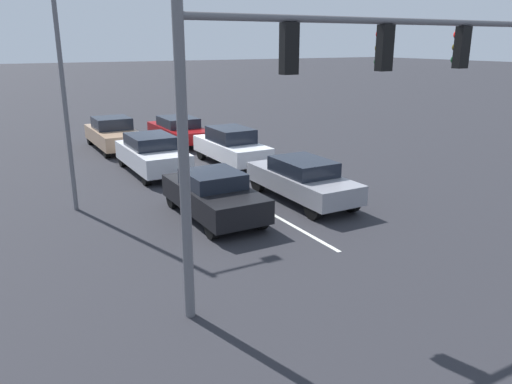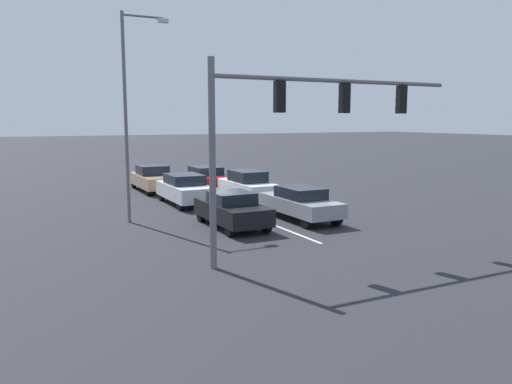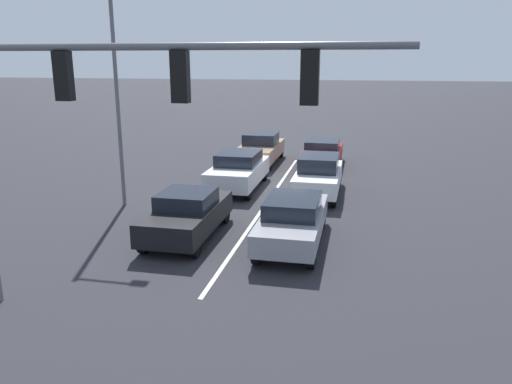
{
  "view_description": "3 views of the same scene",
  "coord_description": "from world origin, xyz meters",
  "px_view_note": "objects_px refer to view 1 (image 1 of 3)",
  "views": [
    {
      "loc": [
        7.63,
        20.1,
        5.17
      ],
      "look_at": [
        0.98,
        8.21,
        1.06
      ],
      "focal_mm": 35.0,
      "sensor_mm": 36.0,
      "label": 1
    },
    {
      "loc": [
        9.78,
        25.23,
        4.35
      ],
      "look_at": [
        0.54,
        6.73,
        1.36
      ],
      "focal_mm": 35.0,
      "sensor_mm": 36.0,
      "label": 2
    },
    {
      "loc": [
        -3.44,
        20.84,
        5.35
      ],
      "look_at": [
        -0.44,
        6.71,
        1.52
      ],
      "focal_mm": 35.0,
      "sensor_mm": 36.0,
      "label": 3
    }
  ],
  "objects_px": {
    "car_gray_leftlane_front": "(302,179)",
    "street_lamp_right_shoulder": "(66,48)",
    "traffic_signal_gantry": "(319,78)",
    "car_maroon_leftlane_third": "(178,130)",
    "car_black_midlane_front": "(213,194)",
    "car_silver_midlane_second": "(152,154)",
    "car_white_leftlane_second": "(231,146)",
    "car_tan_midlane_third": "(114,134)"
  },
  "relations": [
    {
      "from": "car_gray_leftlane_front",
      "to": "street_lamp_right_shoulder",
      "type": "relative_size",
      "value": 0.53
    },
    {
      "from": "car_gray_leftlane_front",
      "to": "traffic_signal_gantry",
      "type": "xyz_separation_m",
      "value": [
        3.16,
        5.04,
        3.71
      ]
    },
    {
      "from": "car_gray_leftlane_front",
      "to": "street_lamp_right_shoulder",
      "type": "bearing_deg",
      "value": -22.78
    },
    {
      "from": "car_maroon_leftlane_third",
      "to": "street_lamp_right_shoulder",
      "type": "relative_size",
      "value": 0.55
    },
    {
      "from": "car_black_midlane_front",
      "to": "street_lamp_right_shoulder",
      "type": "xyz_separation_m",
      "value": [
        3.35,
        -2.85,
        4.26
      ]
    },
    {
      "from": "car_silver_midlane_second",
      "to": "car_black_midlane_front",
      "type": "bearing_deg",
      "value": 89.19
    },
    {
      "from": "car_black_midlane_front",
      "to": "car_white_leftlane_second",
      "type": "relative_size",
      "value": 0.94
    },
    {
      "from": "car_maroon_leftlane_third",
      "to": "car_black_midlane_front",
      "type": "bearing_deg",
      "value": 74.31
    },
    {
      "from": "traffic_signal_gantry",
      "to": "car_gray_leftlane_front",
      "type": "bearing_deg",
      "value": -122.1
    },
    {
      "from": "car_black_midlane_front",
      "to": "car_tan_midlane_third",
      "type": "distance_m",
      "value": 11.77
    },
    {
      "from": "car_gray_leftlane_front",
      "to": "car_white_leftlane_second",
      "type": "distance_m",
      "value": 5.81
    },
    {
      "from": "car_black_midlane_front",
      "to": "car_silver_midlane_second",
      "type": "bearing_deg",
      "value": -90.81
    },
    {
      "from": "car_white_leftlane_second",
      "to": "car_silver_midlane_second",
      "type": "relative_size",
      "value": 0.99
    },
    {
      "from": "car_silver_midlane_second",
      "to": "car_maroon_leftlane_third",
      "type": "distance_m",
      "value": 6.15
    },
    {
      "from": "car_maroon_leftlane_third",
      "to": "car_white_leftlane_second",
      "type": "bearing_deg",
      "value": 93.01
    },
    {
      "from": "car_maroon_leftlane_third",
      "to": "car_tan_midlane_third",
      "type": "distance_m",
      "value": 3.34
    },
    {
      "from": "car_maroon_leftlane_third",
      "to": "car_tan_midlane_third",
      "type": "bearing_deg",
      "value": -4.57
    },
    {
      "from": "street_lamp_right_shoulder",
      "to": "car_silver_midlane_second",
      "type": "bearing_deg",
      "value": -135.57
    },
    {
      "from": "car_white_leftlane_second",
      "to": "car_tan_midlane_third",
      "type": "xyz_separation_m",
      "value": [
        3.62,
        -5.9,
        -0.07
      ]
    },
    {
      "from": "car_maroon_leftlane_third",
      "to": "traffic_signal_gantry",
      "type": "height_order",
      "value": "traffic_signal_gantry"
    },
    {
      "from": "car_silver_midlane_second",
      "to": "street_lamp_right_shoulder",
      "type": "xyz_separation_m",
      "value": [
        3.44,
        3.37,
        4.19
      ]
    },
    {
      "from": "car_gray_leftlane_front",
      "to": "car_tan_midlane_third",
      "type": "distance_m",
      "value": 12.19
    },
    {
      "from": "car_black_midlane_front",
      "to": "car_gray_leftlane_front",
      "type": "bearing_deg",
      "value": -178.92
    },
    {
      "from": "car_black_midlane_front",
      "to": "car_tan_midlane_third",
      "type": "xyz_separation_m",
      "value": [
        0.09,
        -11.77,
        0.03
      ]
    },
    {
      "from": "car_maroon_leftlane_third",
      "to": "street_lamp_right_shoulder",
      "type": "bearing_deg",
      "value": 52.74
    },
    {
      "from": "car_silver_midlane_second",
      "to": "street_lamp_right_shoulder",
      "type": "distance_m",
      "value": 6.39
    },
    {
      "from": "car_gray_leftlane_front",
      "to": "car_white_leftlane_second",
      "type": "height_order",
      "value": "car_white_leftlane_second"
    },
    {
      "from": "car_gray_leftlane_front",
      "to": "car_black_midlane_front",
      "type": "bearing_deg",
      "value": 1.08
    },
    {
      "from": "car_tan_midlane_third",
      "to": "car_white_leftlane_second",
      "type": "bearing_deg",
      "value": 121.55
    },
    {
      "from": "traffic_signal_gantry",
      "to": "car_white_leftlane_second",
      "type": "bearing_deg",
      "value": -107.43
    },
    {
      "from": "car_maroon_leftlane_third",
      "to": "car_tan_midlane_third",
      "type": "xyz_separation_m",
      "value": [
        3.33,
        -0.27,
        0.03
      ]
    },
    {
      "from": "car_white_leftlane_second",
      "to": "car_maroon_leftlane_third",
      "type": "height_order",
      "value": "car_white_leftlane_second"
    },
    {
      "from": "car_gray_leftlane_front",
      "to": "car_maroon_leftlane_third",
      "type": "distance_m",
      "value": 11.44
    },
    {
      "from": "car_white_leftlane_second",
      "to": "car_tan_midlane_third",
      "type": "relative_size",
      "value": 0.94
    },
    {
      "from": "car_tan_midlane_third",
      "to": "car_silver_midlane_second",
      "type": "bearing_deg",
      "value": 91.88
    },
    {
      "from": "car_black_midlane_front",
      "to": "car_gray_leftlane_front",
      "type": "height_order",
      "value": "car_gray_leftlane_front"
    },
    {
      "from": "car_gray_leftlane_front",
      "to": "traffic_signal_gantry",
      "type": "distance_m",
      "value": 7.01
    },
    {
      "from": "car_black_midlane_front",
      "to": "car_silver_midlane_second",
      "type": "xyz_separation_m",
      "value": [
        -0.09,
        -6.22,
        0.07
      ]
    },
    {
      "from": "traffic_signal_gantry",
      "to": "street_lamp_right_shoulder",
      "type": "xyz_separation_m",
      "value": [
        3.48,
        -7.83,
        0.52
      ]
    },
    {
      "from": "car_gray_leftlane_front",
      "to": "car_maroon_leftlane_third",
      "type": "height_order",
      "value": "car_gray_leftlane_front"
    },
    {
      "from": "car_gray_leftlane_front",
      "to": "car_silver_midlane_second",
      "type": "height_order",
      "value": "car_silver_midlane_second"
    },
    {
      "from": "car_black_midlane_front",
      "to": "car_silver_midlane_second",
      "type": "height_order",
      "value": "car_silver_midlane_second"
    }
  ]
}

